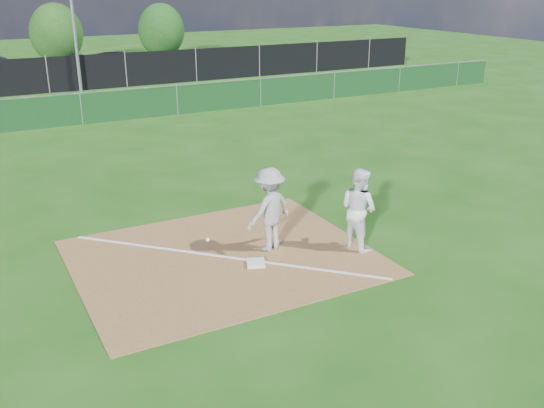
% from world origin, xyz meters
% --- Properties ---
extents(ground, '(90.00, 90.00, 0.00)m').
position_xyz_m(ground, '(0.00, 10.00, 0.00)').
color(ground, '#1A4E10').
rests_on(ground, ground).
extents(infield_dirt, '(6.00, 5.00, 0.02)m').
position_xyz_m(infield_dirt, '(0.00, 1.00, 0.01)').
color(infield_dirt, brown).
rests_on(infield_dirt, ground).
extents(foul_line, '(5.01, 5.01, 0.01)m').
position_xyz_m(foul_line, '(0.00, 1.00, 0.03)').
color(foul_line, white).
rests_on(foul_line, infield_dirt).
extents(green_fence, '(44.00, 0.05, 1.20)m').
position_xyz_m(green_fence, '(0.00, 15.00, 0.60)').
color(green_fence, '#0E3415').
rests_on(green_fence, ground).
extents(black_fence, '(46.00, 0.04, 1.80)m').
position_xyz_m(black_fence, '(0.00, 23.00, 0.90)').
color(black_fence, black).
rests_on(black_fence, ground).
extents(parking_lot, '(46.00, 9.00, 0.01)m').
position_xyz_m(parking_lot, '(0.00, 28.00, 0.01)').
color(parking_lot, black).
rests_on(parking_lot, ground).
extents(light_pole, '(0.16, 0.16, 8.00)m').
position_xyz_m(light_pole, '(1.50, 22.70, 4.00)').
color(light_pole, slate).
rests_on(light_pole, ground).
extents(first_base, '(0.47, 0.47, 0.08)m').
position_xyz_m(first_base, '(0.43, 0.35, 0.06)').
color(first_base, white).
rests_on(first_base, infield_dirt).
extents(play_at_first, '(2.21, 0.98, 1.81)m').
position_xyz_m(play_at_first, '(1.05, 0.92, 0.92)').
color(play_at_first, '#ADAEB0').
rests_on(play_at_first, infield_dirt).
extents(runner, '(0.84, 0.99, 1.79)m').
position_xyz_m(runner, '(2.78, 0.14, 0.90)').
color(runner, white).
rests_on(runner, ground).
extents(car_right, '(4.95, 2.47, 1.38)m').
position_xyz_m(car_right, '(4.89, 27.33, 0.70)').
color(car_right, black).
rests_on(car_right, parking_lot).
extents(tree_mid, '(3.40, 3.40, 4.03)m').
position_xyz_m(tree_mid, '(2.33, 33.54, 2.08)').
color(tree_mid, '#382316').
rests_on(tree_mid, ground).
extents(tree_right, '(3.27, 3.27, 3.88)m').
position_xyz_m(tree_right, '(9.61, 33.82, 2.00)').
color(tree_right, '#382316').
rests_on(tree_right, ground).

